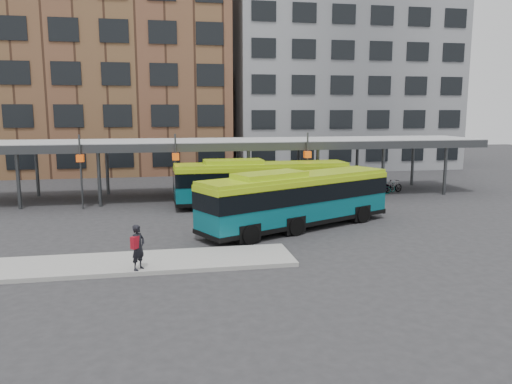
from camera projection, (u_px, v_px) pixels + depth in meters
name	position (u px, v px, depth m)	size (l,w,h in m)	color
ground	(245.00, 241.00, 24.44)	(120.00, 120.00, 0.00)	#28282B
boarding_island	(125.00, 263.00, 20.52)	(14.00, 3.00, 0.18)	gray
canopy	(215.00, 144.00, 36.28)	(40.00, 6.53, 4.80)	#999B9E
building_brick	(100.00, 65.00, 51.87)	(26.00, 14.00, 22.00)	brown
building_grey	(337.00, 77.00, 56.77)	(24.00, 14.00, 20.00)	slate
bus_front	(297.00, 198.00, 26.74)	(11.49, 7.26, 3.19)	#08535E
bus_rear	(261.00, 182.00, 32.96)	(11.49, 2.80, 3.15)	#08535E
pedestrian	(138.00, 247.00, 19.30)	(0.73, 0.78, 1.79)	black
bike_rack	(378.00, 187.00, 38.29)	(4.53, 1.41, 1.07)	slate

